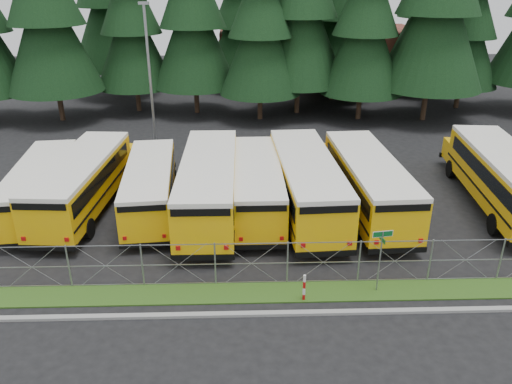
# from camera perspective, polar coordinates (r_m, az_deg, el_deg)

# --- Properties ---
(ground) EXTENTS (120.00, 120.00, 0.00)m
(ground) POSITION_cam_1_polar(r_m,az_deg,el_deg) (22.43, 5.90, -8.82)
(ground) COLOR black
(ground) RESTS_ON ground
(curb) EXTENTS (50.00, 0.25, 0.12)m
(curb) POSITION_cam_1_polar(r_m,az_deg,el_deg) (19.90, 7.05, -13.52)
(curb) COLOR gray
(curb) RESTS_ON ground
(grass_verge) EXTENTS (50.00, 1.40, 0.06)m
(grass_verge) POSITION_cam_1_polar(r_m,az_deg,el_deg) (21.03, 6.49, -11.26)
(grass_verge) COLOR #244914
(grass_verge) RESTS_ON ground
(chainlink_fence) EXTENTS (44.00, 0.10, 2.00)m
(chainlink_fence) POSITION_cam_1_polar(r_m,az_deg,el_deg) (21.06, 6.35, -8.01)
(chainlink_fence) COLOR gray
(chainlink_fence) RESTS_ON ground
(brick_building) EXTENTS (22.00, 10.00, 6.00)m
(brick_building) POSITION_cam_1_polar(r_m,az_deg,el_deg) (60.00, 6.98, 15.22)
(brick_building) COLOR maroon
(brick_building) RESTS_ON ground
(bus_0) EXTENTS (3.50, 10.58, 2.72)m
(bus_0) POSITION_cam_1_polar(r_m,az_deg,el_deg) (29.31, -23.21, 0.48)
(bus_0) COLOR #FFBA08
(bus_0) RESTS_ON ground
(bus_1) EXTENTS (3.51, 11.71, 3.03)m
(bus_1) POSITION_cam_1_polar(r_m,az_deg,el_deg) (28.65, -18.95, 0.97)
(bus_1) COLOR #FFBA08
(bus_1) RESTS_ON ground
(bus_2) EXTENTS (3.39, 10.56, 2.72)m
(bus_2) POSITION_cam_1_polar(r_m,az_deg,el_deg) (27.58, -11.92, 0.55)
(bus_2) COLOR #FFBA08
(bus_2) RESTS_ON ground
(bus_3) EXTENTS (2.94, 12.22, 3.20)m
(bus_3) POSITION_cam_1_polar(r_m,az_deg,el_deg) (26.68, -5.34, 0.73)
(bus_3) COLOR #FFBA08
(bus_3) RESTS_ON ground
(bus_4) EXTENTS (2.65, 10.87, 2.84)m
(bus_4) POSITION_cam_1_polar(r_m,az_deg,el_deg) (26.99, 0.10, 0.71)
(bus_4) COLOR #FFBA08
(bus_4) RESTS_ON ground
(bus_5) EXTENTS (3.48, 12.27, 3.18)m
(bus_5) POSITION_cam_1_polar(r_m,az_deg,el_deg) (26.93, 5.63, 0.93)
(bus_5) COLOR #FFBA08
(bus_5) RESTS_ON ground
(bus_6) EXTENTS (3.30, 11.90, 3.09)m
(bus_6) POSITION_cam_1_polar(r_m,az_deg,el_deg) (27.61, 12.46, 0.95)
(bus_6) COLOR #FFBA08
(bus_6) RESTS_ON ground
(bus_east) EXTENTS (4.13, 12.52, 3.22)m
(bus_east) POSITION_cam_1_polar(r_m,az_deg,el_deg) (30.56, 25.98, 1.42)
(bus_east) COLOR #FFBA08
(bus_east) RESTS_ON ground
(street_sign) EXTENTS (0.83, 0.55, 2.81)m
(street_sign) POSITION_cam_1_polar(r_m,az_deg,el_deg) (20.50, 14.11, -6.26)
(street_sign) COLOR gray
(street_sign) RESTS_ON ground
(striped_bollard) EXTENTS (0.11, 0.11, 1.20)m
(striped_bollard) POSITION_cam_1_polar(r_m,az_deg,el_deg) (20.22, 5.52, -10.86)
(striped_bollard) COLOR #B20C0C
(striped_bollard) RESTS_ON ground
(light_standard) EXTENTS (0.70, 0.35, 10.14)m
(light_standard) POSITION_cam_1_polar(r_m,az_deg,el_deg) (37.13, -12.08, 13.32)
(light_standard) COLOR gray
(light_standard) RESTS_ON ground
(conifer_1) EXTENTS (8.00, 8.00, 17.69)m
(conifer_1) POSITION_cam_1_polar(r_m,az_deg,el_deg) (46.00, -22.90, 18.27)
(conifer_1) COLOR black
(conifer_1) RESTS_ON ground
(conifer_2) EXTENTS (6.96, 6.96, 15.39)m
(conifer_2) POSITION_cam_1_polar(r_m,az_deg,el_deg) (47.25, -14.11, 18.08)
(conifer_2) COLOR black
(conifer_2) RESTS_ON ground
(conifer_3) EXTENTS (7.54, 7.54, 16.67)m
(conifer_3) POSITION_cam_1_polar(r_m,az_deg,el_deg) (45.62, -7.26, 19.18)
(conifer_3) COLOR black
(conifer_3) RESTS_ON ground
(conifer_4) EXTENTS (6.99, 6.99, 15.46)m
(conifer_4) POSITION_cam_1_polar(r_m,az_deg,el_deg) (43.24, 0.49, 18.29)
(conifer_4) COLOR black
(conifer_4) RESTS_ON ground
(conifer_5) EXTENTS (8.39, 8.39, 18.55)m
(conifer_5) POSITION_cam_1_polar(r_m,az_deg,el_deg) (45.36, 5.08, 20.44)
(conifer_5) COLOR black
(conifer_5) RESTS_ON ground
(conifer_6) EXTENTS (7.14, 7.14, 15.79)m
(conifer_6) POSITION_cam_1_polar(r_m,az_deg,el_deg) (44.19, 12.43, 18.11)
(conifer_6) COLOR black
(conifer_6) RESTS_ON ground
(conifer_7) EXTENTS (8.78, 8.78, 19.41)m
(conifer_7) POSITION_cam_1_polar(r_m,az_deg,el_deg) (45.25, 20.16, 19.70)
(conifer_7) COLOR black
(conifer_7) RESTS_ON ground
(conifer_8) EXTENTS (6.46, 6.46, 14.30)m
(conifer_8) POSITION_cam_1_polar(r_m,az_deg,el_deg) (50.92, 23.14, 16.70)
(conifer_8) COLOR black
(conifer_8) RESTS_ON ground
(conifer_11) EXTENTS (6.55, 6.55, 14.48)m
(conifer_11) POSITION_cam_1_polar(r_m,az_deg,el_deg) (54.54, -2.17, 18.98)
(conifer_11) COLOR black
(conifer_11) RESTS_ON ground
(conifer_12) EXTENTS (7.78, 7.78, 17.20)m
(conifer_12) POSITION_cam_1_polar(r_m,az_deg,el_deg) (51.04, 9.21, 19.89)
(conifer_12) COLOR black
(conifer_12) RESTS_ON ground
(conifer_13) EXTENTS (7.72, 7.72, 17.07)m
(conifer_13) POSITION_cam_1_polar(r_m,az_deg,el_deg) (55.90, 19.06, 19.24)
(conifer_13) COLOR black
(conifer_13) RESTS_ON ground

